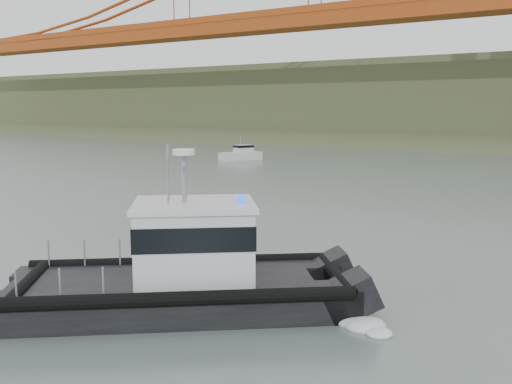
% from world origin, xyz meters
% --- Properties ---
extents(ground, '(400.00, 400.00, 0.00)m').
position_xyz_m(ground, '(0.00, 0.00, 0.00)').
color(ground, '#495651').
rests_on(ground, ground).
extents(patrol_boat, '(11.51, 10.29, 5.53)m').
position_xyz_m(patrol_boat, '(4.69, -3.90, 1.38)').
color(patrol_boat, black).
rests_on(patrol_boat, ground).
extents(motorboat, '(4.03, 6.05, 3.17)m').
position_xyz_m(motorboat, '(-25.39, 44.65, 0.79)').
color(motorboat, silver).
rests_on(motorboat, ground).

